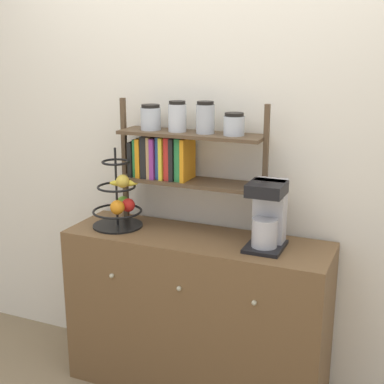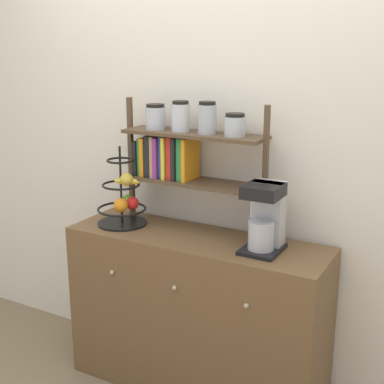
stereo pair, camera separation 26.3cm
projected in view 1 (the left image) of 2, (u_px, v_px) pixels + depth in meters
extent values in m
cube|color=silver|center=(215.00, 143.00, 2.80)|extent=(7.00, 0.05, 2.60)
cube|color=brown|center=(196.00, 314.00, 2.81)|extent=(1.36, 0.41, 0.86)
sphere|color=#B2AD8C|center=(112.00, 276.00, 2.70)|extent=(0.02, 0.02, 0.02)
sphere|color=#B2AD8C|center=(179.00, 289.00, 2.55)|extent=(0.02, 0.02, 0.02)
sphere|color=#B2AD8C|center=(254.00, 303.00, 2.41)|extent=(0.02, 0.02, 0.02)
cube|color=black|center=(265.00, 247.00, 2.54)|extent=(0.17, 0.22, 0.02)
cube|color=#B7B7BC|center=(270.00, 210.00, 2.55)|extent=(0.15, 0.09, 0.31)
cylinder|color=#B7B7BC|center=(265.00, 233.00, 2.50)|extent=(0.12, 0.12, 0.14)
cube|color=black|center=(267.00, 189.00, 2.46)|extent=(0.17, 0.18, 0.06)
cylinder|color=black|center=(118.00, 225.00, 2.85)|extent=(0.27, 0.27, 0.01)
cylinder|color=black|center=(116.00, 187.00, 2.80)|extent=(0.01, 0.01, 0.42)
torus|color=black|center=(117.00, 211.00, 2.83)|extent=(0.26, 0.26, 0.01)
torus|color=black|center=(116.00, 187.00, 2.80)|extent=(0.20, 0.20, 0.01)
torus|color=black|center=(115.00, 162.00, 2.76)|extent=(0.14, 0.14, 0.01)
sphere|color=red|center=(128.00, 205.00, 2.81)|extent=(0.07, 0.07, 0.07)
sphere|color=#6BAD33|center=(123.00, 203.00, 2.86)|extent=(0.07, 0.07, 0.07)
sphere|color=orange|center=(117.00, 207.00, 2.77)|extent=(0.08, 0.08, 0.08)
ellipsoid|color=yellow|center=(124.00, 183.00, 2.79)|extent=(0.15, 0.09, 0.04)
sphere|color=gold|center=(123.00, 181.00, 2.77)|extent=(0.07, 0.07, 0.07)
cube|color=brown|center=(125.00, 160.00, 2.88)|extent=(0.02, 0.02, 0.67)
cube|color=brown|center=(265.00, 174.00, 2.59)|extent=(0.02, 0.02, 0.67)
cube|color=brown|center=(191.00, 182.00, 2.75)|extent=(0.76, 0.20, 0.02)
cube|color=brown|center=(191.00, 134.00, 2.69)|extent=(0.76, 0.20, 0.02)
cube|color=black|center=(136.00, 158.00, 2.85)|extent=(0.02, 0.15, 0.18)
cube|color=#2D8C47|center=(140.00, 157.00, 2.84)|extent=(0.02, 0.13, 0.20)
cube|color=orange|center=(144.00, 156.00, 2.83)|extent=(0.02, 0.15, 0.20)
cube|color=black|center=(149.00, 156.00, 2.81)|extent=(0.03, 0.15, 0.22)
cube|color=tan|center=(154.00, 156.00, 2.80)|extent=(0.02, 0.15, 0.22)
cube|color=#8C338C|center=(158.00, 157.00, 2.80)|extent=(0.02, 0.16, 0.21)
cube|color=#2D599E|center=(162.00, 157.00, 2.79)|extent=(0.02, 0.12, 0.22)
cube|color=yellow|center=(166.00, 157.00, 2.78)|extent=(0.02, 0.16, 0.22)
cube|color=red|center=(172.00, 158.00, 2.77)|extent=(0.03, 0.13, 0.22)
cube|color=black|center=(177.00, 158.00, 2.75)|extent=(0.02, 0.16, 0.22)
cube|color=#2D8C47|center=(182.00, 159.00, 2.74)|extent=(0.03, 0.14, 0.22)
cube|color=orange|center=(188.00, 159.00, 2.73)|extent=(0.02, 0.16, 0.22)
cylinder|color=silver|center=(151.00, 119.00, 2.76)|extent=(0.11, 0.11, 0.11)
cylinder|color=black|center=(150.00, 106.00, 2.74)|extent=(0.09, 0.09, 0.02)
cylinder|color=silver|center=(177.00, 118.00, 2.70)|extent=(0.09, 0.09, 0.14)
cylinder|color=black|center=(177.00, 102.00, 2.68)|extent=(0.08, 0.08, 0.02)
cylinder|color=#ADB2B7|center=(205.00, 119.00, 2.64)|extent=(0.09, 0.09, 0.14)
cylinder|color=black|center=(205.00, 103.00, 2.62)|extent=(0.08, 0.08, 0.02)
cylinder|color=silver|center=(234.00, 126.00, 2.59)|extent=(0.10, 0.10, 0.09)
cylinder|color=black|center=(234.00, 114.00, 2.57)|extent=(0.09, 0.09, 0.02)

